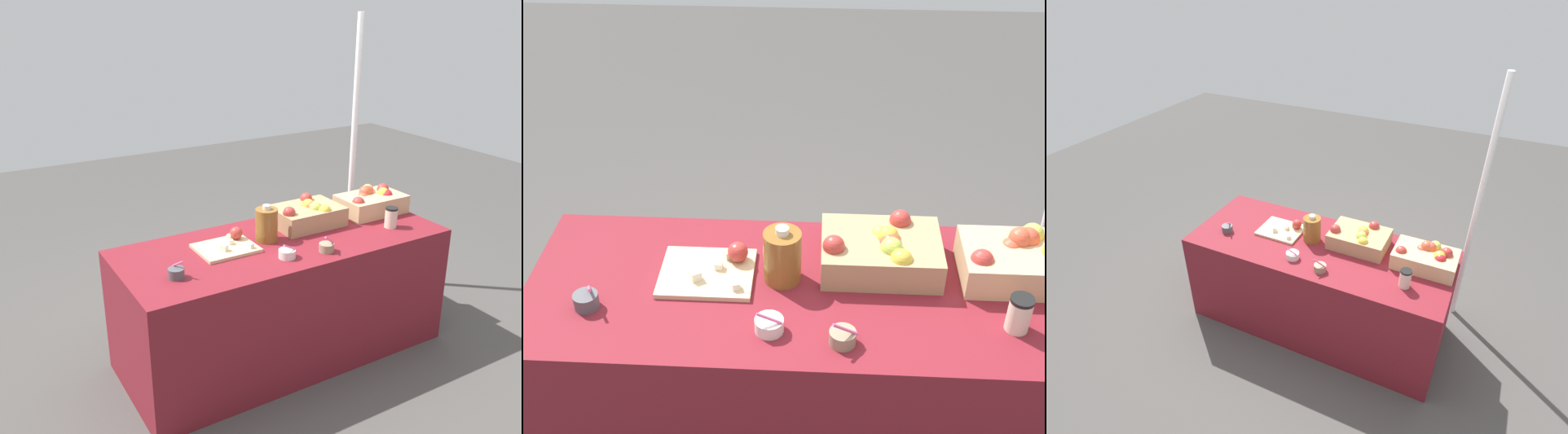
% 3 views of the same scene
% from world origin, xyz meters
% --- Properties ---
extents(ground_plane, '(10.00, 10.00, 0.00)m').
position_xyz_m(ground_plane, '(0.00, 0.00, 0.00)').
color(ground_plane, '#474442').
extents(table, '(1.90, 0.76, 0.74)m').
position_xyz_m(table, '(0.00, 0.00, 0.37)').
color(table, maroon).
rests_on(table, ground_plane).
extents(apple_crate_left, '(0.42, 0.27, 0.16)m').
position_xyz_m(apple_crate_left, '(0.74, 0.10, 0.81)').
color(apple_crate_left, tan).
rests_on(apple_crate_left, table).
extents(apple_crate_middle, '(0.41, 0.29, 0.16)m').
position_xyz_m(apple_crate_middle, '(0.25, 0.13, 0.81)').
color(apple_crate_middle, tan).
rests_on(apple_crate_middle, table).
extents(cutting_board_front, '(0.32, 0.27, 0.09)m').
position_xyz_m(cutting_board_front, '(-0.32, 0.06, 0.76)').
color(cutting_board_front, '#D1B284').
rests_on(cutting_board_front, table).
extents(sample_bowl_near, '(0.09, 0.08, 0.11)m').
position_xyz_m(sample_bowl_near, '(0.12, -0.26, 0.77)').
color(sample_bowl_near, gray).
rests_on(sample_bowl_near, table).
extents(sample_bowl_mid, '(0.08, 0.08, 0.10)m').
position_xyz_m(sample_bowl_mid, '(-0.71, -0.14, 0.77)').
color(sample_bowl_mid, '#4C4C51').
rests_on(sample_bowl_mid, table).
extents(sample_bowl_far, '(0.09, 0.09, 0.09)m').
position_xyz_m(sample_bowl_far, '(-0.11, -0.21, 0.76)').
color(sample_bowl_far, silver).
rests_on(sample_bowl_far, table).
extents(cider_jug, '(0.13, 0.13, 0.21)m').
position_xyz_m(cider_jug, '(-0.08, 0.04, 0.84)').
color(cider_jug, brown).
rests_on(cider_jug, table).
extents(coffee_cup, '(0.07, 0.07, 0.13)m').
position_xyz_m(coffee_cup, '(0.66, -0.16, 0.80)').
color(coffee_cup, beige).
rests_on(coffee_cup, table).
extents(tent_pole, '(0.04, 0.04, 1.95)m').
position_xyz_m(tent_pole, '(0.96, 0.58, 0.97)').
color(tent_pole, white).
rests_on(tent_pole, ground_plane).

